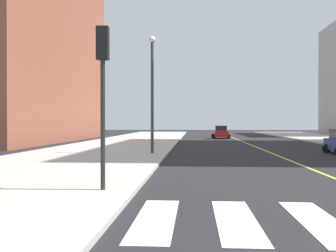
% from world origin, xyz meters
% --- Properties ---
extents(sidewalk_kerb_west, '(10.00, 120.00, 0.15)m').
position_xyz_m(sidewalk_kerb_west, '(-12.20, 20.00, 0.07)').
color(sidewalk_kerb_west, '#B2ADA3').
rests_on(sidewalk_kerb_west, ground).
extents(lane_divider_paint, '(0.16, 80.00, 0.01)m').
position_xyz_m(lane_divider_paint, '(0.00, 40.00, 0.01)').
color(lane_divider_paint, yellow).
rests_on(lane_divider_paint, ground).
extents(low_rise_brick_west, '(16.00, 32.00, 22.38)m').
position_xyz_m(low_rise_brick_west, '(-27.67, 40.02, 11.19)').
color(low_rise_brick_west, brown).
rests_on(low_rise_brick_west, ground).
extents(car_red_nearest, '(2.44, 3.91, 1.75)m').
position_xyz_m(car_red_nearest, '(-1.91, 48.23, 0.82)').
color(car_red_nearest, red).
rests_on(car_red_nearest, ground).
extents(traffic_light_far_corner, '(0.36, 0.41, 4.91)m').
position_xyz_m(traffic_light_far_corner, '(-8.18, 6.83, 3.59)').
color(traffic_light_far_corner, black).
rests_on(traffic_light_far_corner, sidewalk_kerb_west).
extents(street_lamp, '(0.44, 0.44, 7.73)m').
position_xyz_m(street_lamp, '(-8.23, 20.96, 4.69)').
color(street_lamp, '#38383D').
rests_on(street_lamp, sidewalk_kerb_west).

